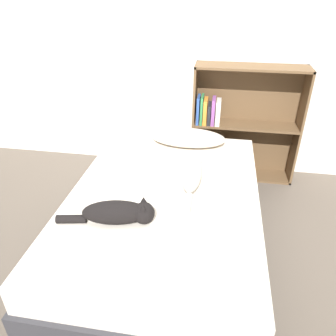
{
  "coord_description": "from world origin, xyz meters",
  "views": [
    {
      "loc": [
        0.31,
        -1.74,
        1.71
      ],
      "look_at": [
        0.0,
        0.14,
        0.59
      ],
      "focal_mm": 35.0,
      "sensor_mm": 36.0,
      "label": 1
    }
  ],
  "objects_px": {
    "bed": "(165,221)",
    "pillow": "(188,138)",
    "cat_light": "(192,172)",
    "cat_dark": "(120,213)",
    "bookshelf": "(241,121)"
  },
  "relations": [
    {
      "from": "cat_light",
      "to": "pillow",
      "type": "bearing_deg",
      "value": 8.08
    },
    {
      "from": "bed",
      "to": "pillow",
      "type": "distance_m",
      "value": 0.79
    },
    {
      "from": "cat_light",
      "to": "cat_dark",
      "type": "height_order",
      "value": "cat_light"
    },
    {
      "from": "bed",
      "to": "pillow",
      "type": "bearing_deg",
      "value": 84.53
    },
    {
      "from": "pillow",
      "to": "bookshelf",
      "type": "height_order",
      "value": "bookshelf"
    },
    {
      "from": "bookshelf",
      "to": "pillow",
      "type": "bearing_deg",
      "value": -134.89
    },
    {
      "from": "bed",
      "to": "cat_dark",
      "type": "distance_m",
      "value": 0.51
    },
    {
      "from": "bed",
      "to": "pillow",
      "type": "height_order",
      "value": "pillow"
    },
    {
      "from": "bed",
      "to": "bookshelf",
      "type": "bearing_deg",
      "value": 66.41
    },
    {
      "from": "pillow",
      "to": "cat_dark",
      "type": "bearing_deg",
      "value": -103.94
    },
    {
      "from": "pillow",
      "to": "bookshelf",
      "type": "relative_size",
      "value": 0.58
    },
    {
      "from": "bed",
      "to": "cat_dark",
      "type": "xyz_separation_m",
      "value": [
        -0.2,
        -0.34,
        0.32
      ]
    },
    {
      "from": "bed",
      "to": "cat_light",
      "type": "relative_size",
      "value": 2.91
    },
    {
      "from": "bed",
      "to": "bookshelf",
      "type": "xyz_separation_m",
      "value": [
        0.51,
        1.18,
        0.3
      ]
    },
    {
      "from": "bookshelf",
      "to": "cat_dark",
      "type": "bearing_deg",
      "value": -115.05
    }
  ]
}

